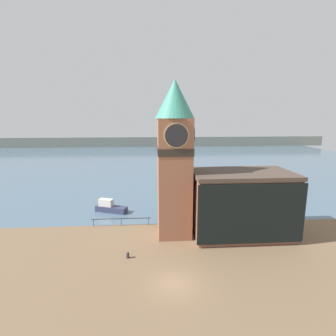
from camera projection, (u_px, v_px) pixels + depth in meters
ground_plane at (174, 283)px, 24.26m from camera, size 160.00×160.00×0.00m
water at (156, 159)px, 96.54m from camera, size 160.00×120.00×0.00m
far_shoreline at (154, 142)px, 135.22m from camera, size 180.00×3.00×5.00m
pier_railing at (121, 219)px, 36.96m from camera, size 8.32×0.08×1.09m
clock_tower at (175, 156)px, 32.51m from camera, size 4.76×4.76×19.56m
pier_building at (241, 203)px, 33.79m from camera, size 12.76×7.55×8.35m
boat_near at (110, 207)px, 42.53m from camera, size 5.36×3.29×2.04m
mooring_bollard_near at (128, 255)px, 28.58m from camera, size 0.34×0.34×0.69m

